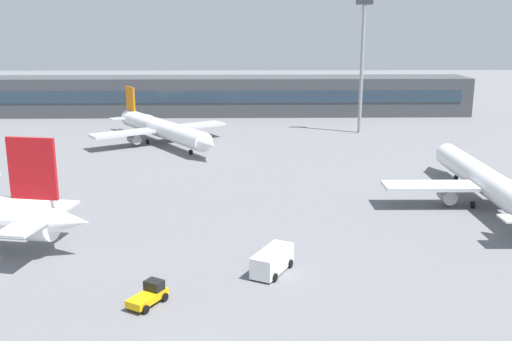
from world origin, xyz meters
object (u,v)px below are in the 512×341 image
(floodlight_tower_west, at_px, (362,57))
(airplane_far, at_px, (163,129))
(service_van_white, at_px, (272,261))
(baggage_tug_yellow, at_px, (149,295))
(airplane_mid, at_px, (487,182))

(floodlight_tower_west, bearing_deg, airplane_far, -164.10)
(airplane_far, height_order, floodlight_tower_west, floodlight_tower_west)
(airplane_far, height_order, service_van_white, airplane_far)
(baggage_tug_yellow, xyz_separation_m, floodlight_tower_west, (30.99, 74.44, 14.35))
(service_van_white, bearing_deg, baggage_tug_yellow, -149.59)
(baggage_tug_yellow, bearing_deg, floodlight_tower_west, 67.40)
(baggage_tug_yellow, height_order, service_van_white, service_van_white)
(baggage_tug_yellow, bearing_deg, airplane_far, 96.47)
(service_van_white, bearing_deg, airplane_far, 106.70)
(airplane_far, xyz_separation_m, service_van_white, (17.30, -57.64, -1.70))
(airplane_far, height_order, baggage_tug_yellow, airplane_far)
(baggage_tug_yellow, relative_size, service_van_white, 0.70)
(service_van_white, bearing_deg, airplane_mid, 36.45)
(airplane_mid, height_order, airplane_far, airplane_far)
(service_van_white, bearing_deg, floodlight_tower_west, 73.04)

